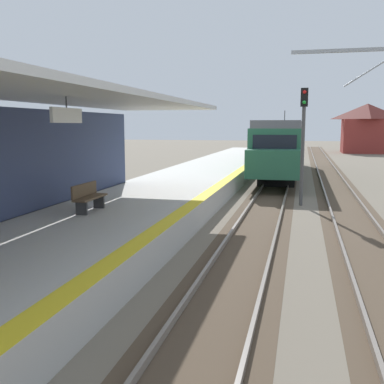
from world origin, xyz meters
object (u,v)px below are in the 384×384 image
(approaching_train, at_px, (282,145))
(rail_signal_post, at_px, (303,134))
(platform_bench, at_px, (88,196))
(distant_trackside_house, at_px, (367,127))

(approaching_train, distance_m, rail_signal_post, 12.61)
(approaching_train, height_order, rail_signal_post, rail_signal_post)
(platform_bench, bearing_deg, distant_trackside_house, 73.90)
(platform_bench, relative_size, distant_trackside_house, 0.24)
(approaching_train, relative_size, platform_bench, 12.25)
(platform_bench, bearing_deg, approaching_train, 76.14)
(approaching_train, relative_size, distant_trackside_house, 2.97)
(rail_signal_post, height_order, distant_trackside_house, distant_trackside_house)
(platform_bench, distance_m, distant_trackside_house, 52.51)
(approaching_train, xyz_separation_m, rail_signal_post, (1.46, -12.49, 1.02))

